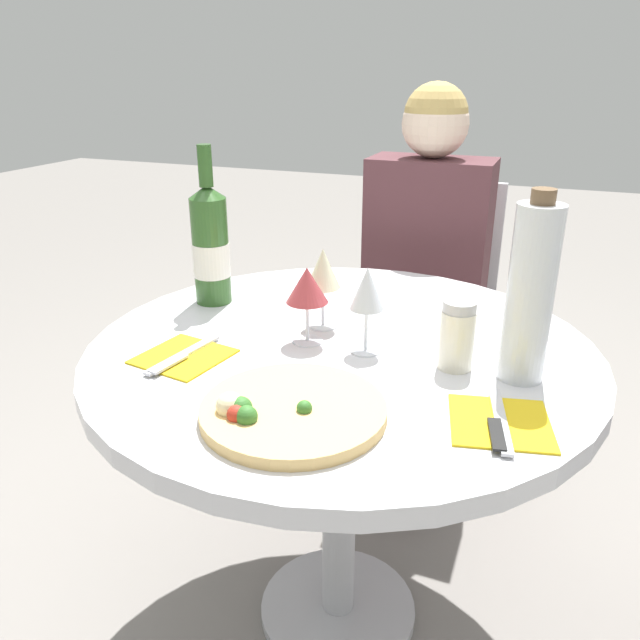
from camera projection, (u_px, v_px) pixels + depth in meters
name	position (u px, v px, depth m)	size (l,w,h in m)	color
ground_plane	(338.00, 611.00, 1.49)	(12.00, 12.00, 0.00)	gray
dining_table	(341.00, 388.00, 1.26)	(0.99, 0.99, 0.70)	#B2B2B7
chair_behind_diner	(426.00, 326.00, 2.01)	(0.39, 0.39, 0.88)	silver
seated_diner	(418.00, 312.00, 1.85)	(0.35, 0.40, 1.17)	#512D33
pizza_large	(288.00, 410.00, 0.96)	(0.29, 0.29, 0.05)	#DBB26B
wine_bottle	(211.00, 246.00, 1.39)	(0.08, 0.08, 0.35)	#2D5623
tall_carafe	(530.00, 294.00, 1.03)	(0.08, 0.08, 0.33)	silver
sugar_shaker	(457.00, 335.00, 1.10)	(0.06, 0.06, 0.13)	silver
wine_glass_front_left	(307.00, 287.00, 1.19)	(0.08, 0.08, 0.15)	silver
wine_glass_back_left	(323.00, 270.00, 1.26)	(0.07, 0.07, 0.17)	silver
wine_glass_front_right	(367.00, 291.00, 1.14)	(0.06, 0.06, 0.17)	silver
place_setting_left	(183.00, 357.00, 1.16)	(0.17, 0.19, 0.01)	gold
place_setting_right	(500.00, 423.00, 0.95)	(0.18, 0.19, 0.01)	gold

